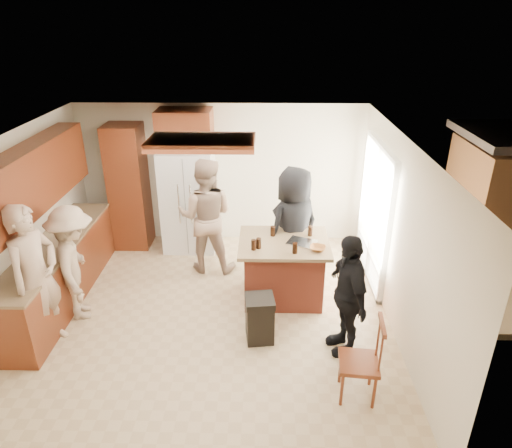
{
  "coord_description": "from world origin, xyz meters",
  "views": [
    {
      "loc": [
        0.77,
        -5.23,
        3.88
      ],
      "look_at": [
        0.65,
        0.63,
        1.15
      ],
      "focal_mm": 32.0,
      "sensor_mm": 36.0,
      "label": 1
    }
  ],
  "objects_px": {
    "person_behind_right": "(294,227)",
    "refrigerator": "(189,200)",
    "person_counter": "(75,263)",
    "person_front_left": "(36,278)",
    "person_behind_left": "(206,216)",
    "kitchen_island": "(283,269)",
    "trash_bin": "(260,318)",
    "person_side_right": "(347,295)",
    "spindle_chair": "(361,363)"
  },
  "relations": [
    {
      "from": "person_front_left",
      "to": "refrigerator",
      "type": "height_order",
      "value": "person_front_left"
    },
    {
      "from": "kitchen_island",
      "to": "spindle_chair",
      "type": "relative_size",
      "value": 1.29
    },
    {
      "from": "person_front_left",
      "to": "refrigerator",
      "type": "distance_m",
      "value": 3.06
    },
    {
      "from": "person_side_right",
      "to": "person_front_left",
      "type": "bearing_deg",
      "value": -102.8
    },
    {
      "from": "kitchen_island",
      "to": "spindle_chair",
      "type": "height_order",
      "value": "spindle_chair"
    },
    {
      "from": "person_behind_left",
      "to": "person_side_right",
      "type": "height_order",
      "value": "person_behind_left"
    },
    {
      "from": "refrigerator",
      "to": "person_behind_right",
      "type": "bearing_deg",
      "value": -32.61
    },
    {
      "from": "person_side_right",
      "to": "trash_bin",
      "type": "bearing_deg",
      "value": -110.56
    },
    {
      "from": "person_side_right",
      "to": "trash_bin",
      "type": "xyz_separation_m",
      "value": [
        -1.05,
        0.15,
        -0.48
      ]
    },
    {
      "from": "person_counter",
      "to": "person_front_left",
      "type": "bearing_deg",
      "value": 141.59
    },
    {
      "from": "spindle_chair",
      "to": "person_front_left",
      "type": "bearing_deg",
      "value": 167.94
    },
    {
      "from": "person_front_left",
      "to": "kitchen_island",
      "type": "xyz_separation_m",
      "value": [
        3.03,
        1.11,
        -0.49
      ]
    },
    {
      "from": "person_front_left",
      "to": "trash_bin",
      "type": "height_order",
      "value": "person_front_left"
    },
    {
      "from": "person_behind_right",
      "to": "person_counter",
      "type": "distance_m",
      "value": 3.13
    },
    {
      "from": "person_front_left",
      "to": "person_behind_left",
      "type": "xyz_separation_m",
      "value": [
        1.82,
        1.94,
        -0.02
      ]
    },
    {
      "from": "refrigerator",
      "to": "person_front_left",
      "type": "bearing_deg",
      "value": -117.89
    },
    {
      "from": "person_counter",
      "to": "trash_bin",
      "type": "distance_m",
      "value": 2.58
    },
    {
      "from": "person_behind_left",
      "to": "person_behind_right",
      "type": "height_order",
      "value": "person_behind_left"
    },
    {
      "from": "person_front_left",
      "to": "person_behind_right",
      "type": "height_order",
      "value": "person_front_left"
    },
    {
      "from": "person_side_right",
      "to": "spindle_chair",
      "type": "height_order",
      "value": "person_side_right"
    },
    {
      "from": "person_front_left",
      "to": "person_behind_left",
      "type": "relative_size",
      "value": 1.02
    },
    {
      "from": "person_behind_right",
      "to": "spindle_chair",
      "type": "distance_m",
      "value": 2.51
    },
    {
      "from": "person_behind_right",
      "to": "kitchen_island",
      "type": "height_order",
      "value": "person_behind_right"
    },
    {
      "from": "person_behind_left",
      "to": "person_side_right",
      "type": "distance_m",
      "value": 2.75
    },
    {
      "from": "person_counter",
      "to": "trash_bin",
      "type": "xyz_separation_m",
      "value": [
        2.49,
        -0.49,
        -0.5
      ]
    },
    {
      "from": "person_side_right",
      "to": "person_behind_left",
      "type": "bearing_deg",
      "value": -147.83
    },
    {
      "from": "person_behind_left",
      "to": "refrigerator",
      "type": "distance_m",
      "value": 0.86
    },
    {
      "from": "person_side_right",
      "to": "kitchen_island",
      "type": "relative_size",
      "value": 1.24
    },
    {
      "from": "person_front_left",
      "to": "person_side_right",
      "type": "xyz_separation_m",
      "value": [
        3.75,
        -0.02,
        -0.17
      ]
    },
    {
      "from": "person_front_left",
      "to": "trash_bin",
      "type": "relative_size",
      "value": 3.06
    },
    {
      "from": "trash_bin",
      "to": "person_counter",
      "type": "bearing_deg",
      "value": 168.84
    },
    {
      "from": "person_counter",
      "to": "spindle_chair",
      "type": "bearing_deg",
      "value": -131.1
    },
    {
      "from": "person_behind_left",
      "to": "person_behind_right",
      "type": "distance_m",
      "value": 1.42
    },
    {
      "from": "person_behind_right",
      "to": "refrigerator",
      "type": "height_order",
      "value": "person_behind_right"
    },
    {
      "from": "person_front_left",
      "to": "person_counter",
      "type": "relative_size",
      "value": 1.18
    },
    {
      "from": "person_counter",
      "to": "refrigerator",
      "type": "bearing_deg",
      "value": -49.65
    },
    {
      "from": "person_behind_right",
      "to": "person_side_right",
      "type": "height_order",
      "value": "person_behind_right"
    },
    {
      "from": "person_counter",
      "to": "kitchen_island",
      "type": "height_order",
      "value": "person_counter"
    },
    {
      "from": "person_side_right",
      "to": "refrigerator",
      "type": "bearing_deg",
      "value": -151.95
    },
    {
      "from": "person_behind_right",
      "to": "person_front_left",
      "type": "bearing_deg",
      "value": -10.57
    },
    {
      "from": "trash_bin",
      "to": "spindle_chair",
      "type": "relative_size",
      "value": 0.63
    },
    {
      "from": "spindle_chair",
      "to": "person_counter",
      "type": "bearing_deg",
      "value": 158.26
    },
    {
      "from": "kitchen_island",
      "to": "trash_bin",
      "type": "xyz_separation_m",
      "value": [
        -0.33,
        -0.98,
        -0.16
      ]
    },
    {
      "from": "person_behind_right",
      "to": "refrigerator",
      "type": "relative_size",
      "value": 1.04
    },
    {
      "from": "person_behind_right",
      "to": "spindle_chair",
      "type": "height_order",
      "value": "person_behind_right"
    },
    {
      "from": "person_behind_right",
      "to": "refrigerator",
      "type": "distance_m",
      "value": 2.1
    },
    {
      "from": "person_behind_left",
      "to": "refrigerator",
      "type": "height_order",
      "value": "person_behind_left"
    },
    {
      "from": "trash_bin",
      "to": "spindle_chair",
      "type": "xyz_separation_m",
      "value": [
        1.1,
        -0.94,
        0.13
      ]
    },
    {
      "from": "person_counter",
      "to": "person_side_right",
      "type": "bearing_deg",
      "value": -119.61
    },
    {
      "from": "person_side_right",
      "to": "kitchen_island",
      "type": "height_order",
      "value": "person_side_right"
    }
  ]
}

